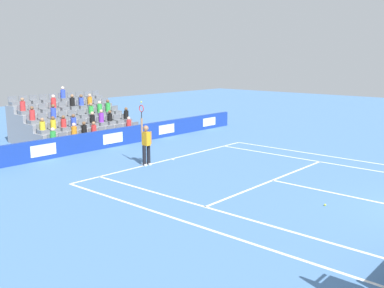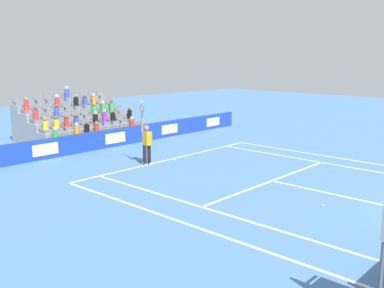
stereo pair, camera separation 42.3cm
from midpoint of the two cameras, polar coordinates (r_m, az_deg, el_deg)
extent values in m
cube|color=white|center=(20.54, -2.05, -1.96)|extent=(10.97, 0.10, 0.01)
cube|color=white|center=(17.25, 11.09, -4.73)|extent=(8.23, 0.10, 0.01)
cube|color=white|center=(15.90, 21.00, -6.66)|extent=(0.10, 6.40, 0.01)
cube|color=white|center=(13.78, 3.59, -8.64)|extent=(0.10, 11.89, 0.01)
cube|color=white|center=(20.59, 18.21, -2.49)|extent=(0.10, 11.89, 0.01)
cube|color=white|center=(12.81, -0.34, -10.19)|extent=(0.10, 11.89, 0.01)
cube|color=white|center=(21.81, 19.71, -1.84)|extent=(0.10, 11.89, 0.01)
cube|color=white|center=(20.47, -1.85, -2.00)|extent=(0.10, 0.20, 0.01)
cube|color=#193899|center=(23.67, -9.62, 0.82)|extent=(20.29, 0.20, 0.96)
cube|color=white|center=(29.20, 3.19, 2.91)|extent=(1.30, 0.01, 0.54)
cube|color=white|center=(26.23, -2.46, 1.97)|extent=(1.30, 0.01, 0.54)
cube|color=white|center=(23.58, -9.46, 0.79)|extent=(1.30, 0.01, 0.54)
cube|color=white|center=(21.38, -18.05, -0.68)|extent=(1.30, 0.01, 0.54)
cylinder|color=black|center=(19.47, -5.00, -1.39)|extent=(0.16, 0.16, 0.90)
cylinder|color=black|center=(19.33, -5.57, -1.49)|extent=(0.16, 0.16, 0.90)
cube|color=white|center=(19.56, -4.98, -2.56)|extent=(0.14, 0.27, 0.08)
cube|color=white|center=(19.42, -5.54, -2.67)|extent=(0.14, 0.27, 0.08)
cube|color=orange|center=(19.25, -5.32, 0.74)|extent=(0.25, 0.38, 0.60)
sphere|color=#9E7251|center=(19.17, -5.35, 2.09)|extent=(0.24, 0.24, 0.24)
cylinder|color=#9E7251|center=(19.02, -5.88, 2.47)|extent=(0.09, 0.09, 0.62)
cylinder|color=#9E7251|center=(19.34, -4.72, 0.86)|extent=(0.09, 0.09, 0.56)
cylinder|color=black|center=(18.95, -5.91, 3.81)|extent=(0.04, 0.04, 0.28)
torus|color=red|center=(18.92, -5.93, 4.65)|extent=(0.06, 0.31, 0.31)
sphere|color=#D1E533|center=(18.89, -5.95, 5.50)|extent=(0.07, 0.07, 0.07)
cube|color=gray|center=(24.56, -11.14, 0.50)|extent=(6.20, 0.95, 0.42)
cube|color=slate|center=(26.22, -6.26, 2.00)|extent=(0.48, 0.44, 0.20)
cube|color=slate|center=(26.33, -6.56, 2.59)|extent=(0.48, 0.04, 0.30)
cube|color=slate|center=(25.83, -7.29, 1.84)|extent=(0.48, 0.44, 0.20)
cube|color=slate|center=(25.94, -7.59, 2.43)|extent=(0.48, 0.04, 0.30)
cube|color=slate|center=(25.44, -8.36, 1.67)|extent=(0.48, 0.44, 0.20)
cube|color=slate|center=(25.55, -8.66, 2.27)|extent=(0.48, 0.04, 0.30)
cube|color=slate|center=(25.06, -9.46, 1.49)|extent=(0.48, 0.44, 0.20)
cube|color=slate|center=(25.17, -9.76, 2.10)|extent=(0.48, 0.04, 0.30)
cube|color=slate|center=(24.69, -10.59, 1.31)|extent=(0.48, 0.44, 0.20)
cube|color=slate|center=(24.81, -10.89, 1.93)|extent=(0.48, 0.04, 0.30)
cube|color=slate|center=(24.33, -11.76, 1.12)|extent=(0.48, 0.44, 0.20)
cube|color=slate|center=(24.45, -12.05, 1.75)|extent=(0.48, 0.04, 0.30)
cube|color=slate|center=(23.98, -12.96, 0.92)|extent=(0.48, 0.44, 0.20)
cube|color=slate|center=(24.10, -13.25, 1.56)|extent=(0.48, 0.04, 0.30)
cube|color=slate|center=(23.64, -14.19, 0.72)|extent=(0.48, 0.44, 0.20)
cube|color=slate|center=(23.76, -14.49, 1.37)|extent=(0.48, 0.04, 0.30)
cube|color=slate|center=(23.32, -15.46, 0.52)|extent=(0.48, 0.44, 0.20)
cube|color=slate|center=(23.44, -15.75, 1.18)|extent=(0.48, 0.04, 0.30)
cube|color=slate|center=(23.00, -16.77, 0.30)|extent=(0.48, 0.44, 0.20)
cube|color=slate|center=(23.13, -17.06, 0.97)|extent=(0.48, 0.04, 0.30)
cube|color=gray|center=(25.29, -12.44, 1.24)|extent=(6.20, 0.95, 0.84)
cube|color=slate|center=(26.88, -7.61, 3.10)|extent=(0.48, 0.44, 0.20)
cube|color=slate|center=(27.00, -7.90, 3.66)|extent=(0.48, 0.04, 0.30)
cube|color=slate|center=(26.49, -8.64, 2.95)|extent=(0.48, 0.44, 0.20)
cube|color=slate|center=(26.61, -8.93, 3.53)|extent=(0.48, 0.04, 0.30)
cube|color=slate|center=(26.11, -9.70, 2.80)|extent=(0.48, 0.44, 0.20)
cube|color=slate|center=(26.23, -9.99, 3.38)|extent=(0.48, 0.04, 0.30)
cube|color=slate|center=(25.74, -10.79, 2.65)|extent=(0.48, 0.44, 0.20)
cube|color=slate|center=(25.86, -11.08, 3.24)|extent=(0.48, 0.04, 0.30)
cube|color=slate|center=(25.38, -11.92, 2.48)|extent=(0.48, 0.44, 0.20)
cube|color=slate|center=(25.51, -12.20, 3.08)|extent=(0.48, 0.04, 0.30)
cube|color=slate|center=(25.03, -13.07, 2.32)|extent=(0.48, 0.44, 0.20)
cube|color=slate|center=(25.16, -13.35, 2.92)|extent=(0.48, 0.04, 0.30)
cube|color=slate|center=(24.69, -14.25, 2.14)|extent=(0.48, 0.44, 0.20)
cube|color=slate|center=(24.82, -14.53, 2.76)|extent=(0.48, 0.04, 0.30)
cube|color=slate|center=(24.36, -15.47, 1.96)|extent=(0.48, 0.44, 0.20)
cube|color=slate|center=(24.50, -15.75, 2.59)|extent=(0.48, 0.04, 0.30)
cube|color=slate|center=(24.05, -16.72, 1.78)|extent=(0.48, 0.44, 0.20)
cube|color=slate|center=(24.18, -17.00, 2.41)|extent=(0.48, 0.04, 0.30)
cube|color=slate|center=(23.74, -18.00, 1.59)|extent=(0.48, 0.44, 0.20)
cube|color=slate|center=(23.88, -18.27, 2.23)|extent=(0.48, 0.04, 0.30)
cube|color=gray|center=(26.03, -13.66, 1.93)|extent=(6.20, 0.95, 1.26)
cube|color=slate|center=(27.55, -8.91, 4.14)|extent=(0.48, 0.44, 0.20)
cube|color=slate|center=(27.68, -9.18, 4.69)|extent=(0.48, 0.04, 0.30)
cube|color=slate|center=(27.18, -9.93, 4.01)|extent=(0.48, 0.44, 0.20)
cube|color=slate|center=(27.30, -10.20, 4.57)|extent=(0.48, 0.04, 0.30)
cube|color=slate|center=(26.81, -10.98, 3.88)|extent=(0.48, 0.44, 0.20)
cube|color=slate|center=(26.94, -11.26, 4.44)|extent=(0.48, 0.04, 0.30)
cube|color=slate|center=(26.45, -12.06, 3.74)|extent=(0.48, 0.44, 0.20)
cube|color=slate|center=(26.58, -12.33, 4.31)|extent=(0.48, 0.04, 0.30)
cube|color=slate|center=(26.10, -13.17, 3.60)|extent=(0.48, 0.44, 0.20)
cube|color=slate|center=(26.23, -13.44, 4.17)|extent=(0.48, 0.04, 0.30)
cube|color=slate|center=(25.76, -14.31, 3.45)|extent=(0.48, 0.44, 0.20)
cube|color=slate|center=(25.89, -14.58, 4.03)|extent=(0.48, 0.04, 0.30)
cube|color=slate|center=(25.43, -15.48, 3.29)|extent=(0.48, 0.44, 0.20)
cube|color=slate|center=(25.56, -15.74, 3.88)|extent=(0.48, 0.04, 0.30)
cube|color=slate|center=(25.11, -16.67, 3.13)|extent=(0.48, 0.44, 0.20)
cube|color=slate|center=(25.25, -16.94, 3.73)|extent=(0.48, 0.04, 0.30)
cube|color=slate|center=(24.80, -17.90, 2.97)|extent=(0.48, 0.44, 0.20)
cube|color=slate|center=(24.94, -18.16, 3.57)|extent=(0.48, 0.04, 0.30)
cube|color=slate|center=(24.51, -19.16, 2.79)|extent=(0.48, 0.44, 0.20)
cube|color=slate|center=(24.65, -19.42, 3.41)|extent=(0.48, 0.04, 0.30)
cube|color=gray|center=(26.79, -14.82, 2.58)|extent=(6.20, 0.95, 1.68)
cube|color=slate|center=(28.25, -10.14, 5.13)|extent=(0.48, 0.44, 0.20)
cube|color=slate|center=(28.39, -10.40, 5.66)|extent=(0.48, 0.04, 0.30)
cube|color=slate|center=(27.88, -11.15, 5.02)|extent=(0.48, 0.44, 0.20)
cube|color=slate|center=(28.02, -11.42, 5.55)|extent=(0.48, 0.04, 0.30)
cube|color=slate|center=(27.52, -12.20, 4.90)|extent=(0.48, 0.44, 0.20)
cube|color=slate|center=(27.66, -12.46, 5.44)|extent=(0.48, 0.04, 0.30)
cube|color=slate|center=(27.17, -13.26, 4.77)|extent=(0.48, 0.44, 0.20)
cube|color=slate|center=(27.31, -13.53, 5.32)|extent=(0.48, 0.04, 0.30)
cube|color=slate|center=(26.83, -14.36, 4.65)|extent=(0.48, 0.44, 0.20)
cube|color=slate|center=(26.97, -14.62, 5.20)|extent=(0.48, 0.04, 0.30)
cube|color=slate|center=(26.50, -15.48, 4.51)|extent=(0.48, 0.44, 0.20)
cube|color=slate|center=(26.65, -15.74, 5.07)|extent=(0.48, 0.04, 0.30)
cube|color=slate|center=(26.18, -16.63, 4.37)|extent=(0.48, 0.44, 0.20)
cube|color=slate|center=(26.33, -16.89, 4.94)|extent=(0.48, 0.04, 0.30)
cube|color=slate|center=(25.87, -17.81, 4.23)|extent=(0.48, 0.44, 0.20)
cube|color=slate|center=(26.02, -18.06, 4.81)|extent=(0.48, 0.04, 0.30)
cube|color=slate|center=(25.58, -19.02, 4.08)|extent=(0.48, 0.44, 0.20)
cube|color=slate|center=(25.72, -19.27, 4.66)|extent=(0.48, 0.04, 0.30)
cube|color=slate|center=(25.29, -20.25, 3.93)|extent=(0.48, 0.44, 0.20)
cube|color=slate|center=(25.44, -20.49, 4.52)|extent=(0.48, 0.04, 0.30)
cube|color=gray|center=(27.56, -15.91, 3.20)|extent=(6.20, 0.95, 2.10)
cube|color=slate|center=(28.97, -11.32, 6.07)|extent=(0.48, 0.44, 0.20)
cube|color=slate|center=(29.11, -11.57, 6.58)|extent=(0.48, 0.04, 0.30)
cube|color=slate|center=(28.61, -12.32, 5.97)|extent=(0.48, 0.44, 0.20)
cube|color=slate|center=(28.76, -12.57, 6.48)|extent=(0.48, 0.04, 0.30)
cube|color=slate|center=(28.26, -13.35, 5.86)|extent=(0.48, 0.44, 0.20)
cube|color=slate|center=(28.41, -13.60, 6.38)|extent=(0.48, 0.04, 0.30)
cube|color=slate|center=(27.92, -14.41, 5.75)|extent=(0.48, 0.44, 0.20)
cube|color=slate|center=(28.07, -14.66, 6.28)|extent=(0.48, 0.04, 0.30)
cube|color=slate|center=(27.59, -15.49, 5.64)|extent=(0.48, 0.44, 0.20)
cube|color=slate|center=(27.74, -15.74, 6.17)|extent=(0.48, 0.04, 0.30)
cube|color=slate|center=(27.27, -16.60, 5.52)|extent=(0.48, 0.44, 0.20)
cube|color=slate|center=(27.42, -16.84, 6.06)|extent=(0.48, 0.04, 0.30)
cube|color=slate|center=(26.96, -17.73, 5.39)|extent=(0.48, 0.44, 0.20)
cube|color=slate|center=(27.11, -17.97, 5.94)|extent=(0.48, 0.04, 0.30)
cube|color=slate|center=(26.66, -18.88, 5.26)|extent=(0.48, 0.44, 0.20)
cube|color=slate|center=(26.81, -19.12, 5.81)|extent=(0.48, 0.04, 0.30)
cube|color=slate|center=(26.37, -20.07, 5.13)|extent=(0.48, 0.44, 0.20)
cube|color=slate|center=(26.52, -20.30, 5.69)|extent=(0.48, 0.04, 0.30)
cube|color=slate|center=(26.09, -21.28, 4.99)|extent=(0.48, 0.44, 0.20)
cube|color=slate|center=(26.25, -21.51, 5.55)|extent=(0.48, 0.04, 0.30)
cylinder|color=black|center=(25.37, -12.01, 3.24)|extent=(0.28, 0.28, 0.46)
sphere|color=#D3A884|center=(25.33, -12.04, 3.98)|extent=(0.20, 0.20, 0.20)
cylinder|color=black|center=(26.87, -7.70, 3.85)|extent=(0.28, 0.28, 0.50)
sphere|color=brown|center=(26.83, -7.72, 4.58)|extent=(0.20, 0.20, 0.20)
cylinder|color=red|center=(25.30, -20.35, 4.72)|extent=(0.28, 0.28, 0.50)
sphere|color=#9E7251|center=(25.26, -20.41, 5.51)|extent=(0.20, 0.20, 0.20)
cylinder|color=yellow|center=(24.04, -16.82, 2.55)|extent=(0.28, 0.28, 0.45)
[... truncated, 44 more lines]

